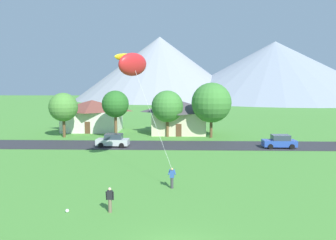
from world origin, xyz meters
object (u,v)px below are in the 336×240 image
at_px(tree_near_left, 63,107).
at_px(watcher_person, 110,199).
at_px(parked_car_silver_mid_west, 113,141).
at_px(kite_flyer_with_kite, 133,65).
at_px(tree_right_of_center, 211,103).
at_px(tree_center, 167,106).
at_px(soccer_ball, 67,211).
at_px(house_leftmost, 92,115).
at_px(parked_car_blue_west_end, 280,142).
at_px(house_left_center, 179,116).
at_px(tree_left_of_center, 115,104).

height_order(tree_near_left, watcher_person, tree_near_left).
xyz_separation_m(parked_car_silver_mid_west, kite_flyer_with_kite, (4.33, -11.86, 9.20)).
xyz_separation_m(tree_right_of_center, kite_flyer_with_kite, (-9.29, -19.85, 4.68)).
distance_m(tree_right_of_center, kite_flyer_with_kite, 22.41).
bearing_deg(tree_center, tree_near_left, -176.76).
bearing_deg(soccer_ball, parked_car_silver_mid_west, 93.34).
xyz_separation_m(parked_car_silver_mid_west, watcher_person, (4.09, -22.03, 0.01)).
relative_size(house_leftmost, parked_car_blue_west_end, 2.43).
distance_m(house_leftmost, parked_car_silver_mid_west, 16.07).
height_order(tree_right_of_center, soccer_ball, tree_right_of_center).
height_order(parked_car_blue_west_end, kite_flyer_with_kite, kite_flyer_with_kite).
xyz_separation_m(tree_center, parked_car_blue_west_end, (14.74, -8.75, -3.89)).
distance_m(house_left_center, parked_car_silver_mid_west, 15.49).
height_order(house_leftmost, watcher_person, house_leftmost).
bearing_deg(watcher_person, tree_center, 84.80).
xyz_separation_m(parked_car_blue_west_end, kite_flyer_with_kite, (-17.29, -11.66, 9.20)).
bearing_deg(watcher_person, tree_near_left, 113.96).
distance_m(house_leftmost, tree_near_left, 7.67).
height_order(tree_center, parked_car_blue_west_end, tree_center).
height_order(tree_near_left, kite_flyer_with_kite, kite_flyer_with_kite).
relative_size(house_leftmost, tree_left_of_center, 1.41).
distance_m(house_leftmost, parked_car_blue_west_end, 31.79).
height_order(house_leftmost, tree_left_of_center, tree_left_of_center).
xyz_separation_m(kite_flyer_with_kite, soccer_ball, (-3.04, -10.30, -9.94)).
height_order(tree_right_of_center, kite_flyer_with_kite, kite_flyer_with_kite).
distance_m(tree_left_of_center, kite_flyer_with_kite, 20.04).
xyz_separation_m(kite_flyer_with_kite, watcher_person, (-0.24, -10.17, -9.18)).
xyz_separation_m(tree_center, kite_flyer_with_kite, (-2.54, -20.40, 5.31)).
relative_size(parked_car_blue_west_end, kite_flyer_with_kite, 0.37).
distance_m(tree_center, parked_car_silver_mid_west, 11.63).
distance_m(parked_car_blue_west_end, parked_car_silver_mid_west, 21.62).
xyz_separation_m(tree_right_of_center, soccer_ball, (-12.33, -30.15, -5.26)).
distance_m(tree_left_of_center, parked_car_silver_mid_west, 8.16).
bearing_deg(parked_car_silver_mid_west, kite_flyer_with_kite, -69.95).
distance_m(tree_center, soccer_ball, 31.54).
distance_m(tree_near_left, parked_car_blue_west_end, 31.93).
relative_size(house_leftmost, soccer_ball, 42.66).
height_order(house_leftmost, tree_right_of_center, tree_right_of_center).
relative_size(tree_near_left, kite_flyer_with_kite, 0.61).
xyz_separation_m(parked_car_blue_west_end, soccer_ball, (-20.33, -21.95, -0.75)).
distance_m(tree_right_of_center, soccer_ball, 32.99).
bearing_deg(house_leftmost, tree_left_of_center, -54.32).
distance_m(tree_left_of_center, tree_center, 7.96).
bearing_deg(soccer_ball, parked_car_blue_west_end, 47.20).
bearing_deg(house_left_center, parked_car_blue_west_end, -44.86).
xyz_separation_m(tree_left_of_center, soccer_ball, (2.19, -29.02, -5.08)).
bearing_deg(tree_near_left, tree_right_of_center, 0.89).
relative_size(tree_near_left, tree_left_of_center, 0.95).
bearing_deg(tree_left_of_center, parked_car_blue_west_end, -17.42).
bearing_deg(watcher_person, kite_flyer_with_kite, 88.65).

